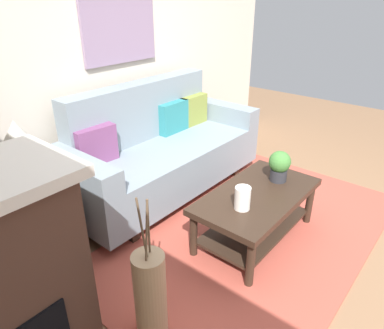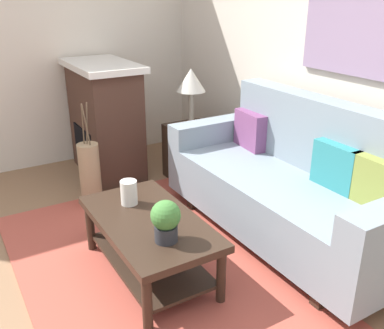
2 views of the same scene
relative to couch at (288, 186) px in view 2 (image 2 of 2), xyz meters
name	(u,v)px [view 2 (image 2 of 2)]	position (x,y,z in m)	size (l,w,h in m)	color
ground_plane	(87,301)	(-0.03, -1.61, -0.43)	(8.95, 8.95, 0.00)	#8C6647
wall_back	(350,58)	(-0.03, 0.54, 0.92)	(4.95, 0.10, 2.70)	beige
wall_left	(49,38)	(-2.55, -1.06, 0.92)	(0.10, 5.10, 2.70)	beige
area_rug	(158,275)	(-0.03, -1.11, -0.42)	(2.81, 1.69, 0.01)	#B24C3D
couch	(288,186)	(0.00, 0.00, 0.00)	(2.10, 0.84, 1.08)	gray
throw_pillow_plum	(250,130)	(-0.65, 0.13, 0.25)	(0.36, 0.12, 0.32)	#7A4270
throw_pillow_teal	(337,166)	(0.32, 0.13, 0.25)	(0.36, 0.12, 0.32)	teal
throw_pillow_olive	(376,183)	(0.65, 0.13, 0.25)	(0.36, 0.12, 0.32)	olive
coffee_table	(149,234)	(-0.08, -1.14, -0.12)	(1.10, 0.60, 0.43)	#332319
tabletop_vase	(129,192)	(-0.35, -1.16, 0.09)	(0.12, 0.12, 0.17)	white
potted_plant_tabletop	(166,220)	(0.21, -1.16, 0.14)	(0.18, 0.18, 0.26)	#2D2D33
side_table	(191,152)	(-1.35, -0.06, -0.15)	(0.44, 0.44, 0.56)	#332319
table_lamp	(191,83)	(-1.35, -0.06, 0.56)	(0.28, 0.28, 0.57)	gray
fireplace	(105,119)	(-1.95, -0.74, 0.16)	(1.02, 0.58, 1.16)	#472D23
floor_vase	(90,175)	(-1.27, -1.15, -0.14)	(0.19, 0.19, 0.59)	tan
floor_vase_branch_a	(86,125)	(-1.25, -1.15, 0.34)	(0.01, 0.01, 0.36)	brown
floor_vase_branch_b	(87,124)	(-1.28, -1.13, 0.34)	(0.01, 0.01, 0.36)	brown
floor_vase_branch_c	(83,124)	(-1.28, -1.17, 0.34)	(0.01, 0.01, 0.36)	brown
framed_painting	(351,24)	(0.00, 0.47, 1.17)	(0.84, 0.03, 0.72)	gray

